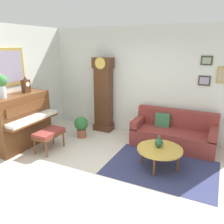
{
  "coord_description": "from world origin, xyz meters",
  "views": [
    {
      "loc": [
        1.92,
        -3.23,
        2.34
      ],
      "look_at": [
        -0.16,
        1.03,
        0.93
      ],
      "focal_mm": 36.42,
      "sensor_mm": 36.0,
      "label": 1
    }
  ],
  "objects_px": {
    "coffee_table": "(160,150)",
    "mantel_clock": "(26,85)",
    "piano_bench": "(49,134)",
    "flower_vase": "(1,83)",
    "couch": "(173,133)",
    "green_jug": "(159,143)",
    "potted_plant": "(81,125)",
    "grandfather_clock": "(103,97)",
    "piano": "(20,120)"
  },
  "relations": [
    {
      "from": "piano_bench",
      "to": "grandfather_clock",
      "type": "distance_m",
      "value": 1.86
    },
    {
      "from": "grandfather_clock",
      "to": "flower_vase",
      "type": "distance_m",
      "value": 2.57
    },
    {
      "from": "piano_bench",
      "to": "green_jug",
      "type": "relative_size",
      "value": 2.92
    },
    {
      "from": "grandfather_clock",
      "to": "potted_plant",
      "type": "xyz_separation_m",
      "value": [
        -0.27,
        -0.73,
        -0.64
      ]
    },
    {
      "from": "couch",
      "to": "mantel_clock",
      "type": "distance_m",
      "value": 3.67
    },
    {
      "from": "couch",
      "to": "coffee_table",
      "type": "distance_m",
      "value": 1.14
    },
    {
      "from": "mantel_clock",
      "to": "flower_vase",
      "type": "distance_m",
      "value": 0.67
    },
    {
      "from": "grandfather_clock",
      "to": "mantel_clock",
      "type": "relative_size",
      "value": 5.34
    },
    {
      "from": "piano_bench",
      "to": "mantel_clock",
      "type": "relative_size",
      "value": 1.84
    },
    {
      "from": "mantel_clock",
      "to": "potted_plant",
      "type": "xyz_separation_m",
      "value": [
        1.0,
        0.77,
        -1.1
      ]
    },
    {
      "from": "couch",
      "to": "piano",
      "type": "bearing_deg",
      "value": -154.38
    },
    {
      "from": "piano_bench",
      "to": "grandfather_clock",
      "type": "height_order",
      "value": "grandfather_clock"
    },
    {
      "from": "piano_bench",
      "to": "coffee_table",
      "type": "bearing_deg",
      "value": 8.34
    },
    {
      "from": "couch",
      "to": "mantel_clock",
      "type": "height_order",
      "value": "mantel_clock"
    },
    {
      "from": "coffee_table",
      "to": "potted_plant",
      "type": "relative_size",
      "value": 1.57
    },
    {
      "from": "flower_vase",
      "to": "grandfather_clock",
      "type": "bearing_deg",
      "value": 59.52
    },
    {
      "from": "piano",
      "to": "piano_bench",
      "type": "bearing_deg",
      "value": 4.91
    },
    {
      "from": "couch",
      "to": "mantel_clock",
      "type": "relative_size",
      "value": 5.0
    },
    {
      "from": "couch",
      "to": "green_jug",
      "type": "relative_size",
      "value": 7.92
    },
    {
      "from": "green_jug",
      "to": "mantel_clock",
      "type": "bearing_deg",
      "value": -176.43
    },
    {
      "from": "piano",
      "to": "flower_vase",
      "type": "height_order",
      "value": "flower_vase"
    },
    {
      "from": "piano",
      "to": "coffee_table",
      "type": "bearing_deg",
      "value": 7.52
    },
    {
      "from": "piano",
      "to": "piano_bench",
      "type": "height_order",
      "value": "piano"
    },
    {
      "from": "grandfather_clock",
      "to": "flower_vase",
      "type": "height_order",
      "value": "grandfather_clock"
    },
    {
      "from": "mantel_clock",
      "to": "potted_plant",
      "type": "distance_m",
      "value": 1.67
    },
    {
      "from": "coffee_table",
      "to": "green_jug",
      "type": "xyz_separation_m",
      "value": [
        -0.04,
        0.05,
        0.12
      ]
    },
    {
      "from": "piano_bench",
      "to": "grandfather_clock",
      "type": "relative_size",
      "value": 0.34
    },
    {
      "from": "coffee_table",
      "to": "green_jug",
      "type": "bearing_deg",
      "value": 127.44
    },
    {
      "from": "couch",
      "to": "potted_plant",
      "type": "height_order",
      "value": "couch"
    },
    {
      "from": "piano_bench",
      "to": "grandfather_clock",
      "type": "xyz_separation_m",
      "value": [
        0.49,
        1.7,
        0.56
      ]
    },
    {
      "from": "couch",
      "to": "green_jug",
      "type": "height_order",
      "value": "couch"
    },
    {
      "from": "flower_vase",
      "to": "green_jug",
      "type": "xyz_separation_m",
      "value": [
        3.18,
        0.86,
        -1.07
      ]
    },
    {
      "from": "grandfather_clock",
      "to": "couch",
      "type": "height_order",
      "value": "grandfather_clock"
    },
    {
      "from": "mantel_clock",
      "to": "flower_vase",
      "type": "xyz_separation_m",
      "value": [
        -0.0,
        -0.66,
        0.14
      ]
    },
    {
      "from": "green_jug",
      "to": "potted_plant",
      "type": "relative_size",
      "value": 0.43
    },
    {
      "from": "grandfather_clock",
      "to": "potted_plant",
      "type": "relative_size",
      "value": 3.62
    },
    {
      "from": "flower_vase",
      "to": "green_jug",
      "type": "bearing_deg",
      "value": 15.07
    },
    {
      "from": "grandfather_clock",
      "to": "couch",
      "type": "xyz_separation_m",
      "value": [
        1.99,
        -0.21,
        -0.65
      ]
    },
    {
      "from": "piano_bench",
      "to": "flower_vase",
      "type": "height_order",
      "value": "flower_vase"
    },
    {
      "from": "coffee_table",
      "to": "mantel_clock",
      "type": "xyz_separation_m",
      "value": [
        -3.22,
        -0.15,
        1.04
      ]
    },
    {
      "from": "piano_bench",
      "to": "potted_plant",
      "type": "xyz_separation_m",
      "value": [
        0.22,
        0.98,
        -0.08
      ]
    },
    {
      "from": "couch",
      "to": "mantel_clock",
      "type": "xyz_separation_m",
      "value": [
        -3.26,
        -1.29,
        1.11
      ]
    },
    {
      "from": "coffee_table",
      "to": "flower_vase",
      "type": "bearing_deg",
      "value": -165.94
    },
    {
      "from": "green_jug",
      "to": "potted_plant",
      "type": "distance_m",
      "value": 2.26
    },
    {
      "from": "couch",
      "to": "flower_vase",
      "type": "distance_m",
      "value": 4.0
    },
    {
      "from": "coffee_table",
      "to": "potted_plant",
      "type": "xyz_separation_m",
      "value": [
        -2.22,
        0.62,
        -0.06
      ]
    },
    {
      "from": "grandfather_clock",
      "to": "green_jug",
      "type": "xyz_separation_m",
      "value": [
        1.92,
        -1.3,
        -0.47
      ]
    },
    {
      "from": "mantel_clock",
      "to": "green_jug",
      "type": "bearing_deg",
      "value": 3.57
    },
    {
      "from": "green_jug",
      "to": "potted_plant",
      "type": "bearing_deg",
      "value": 165.4
    },
    {
      "from": "piano_bench",
      "to": "flower_vase",
      "type": "bearing_deg",
      "value": -149.96
    }
  ]
}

